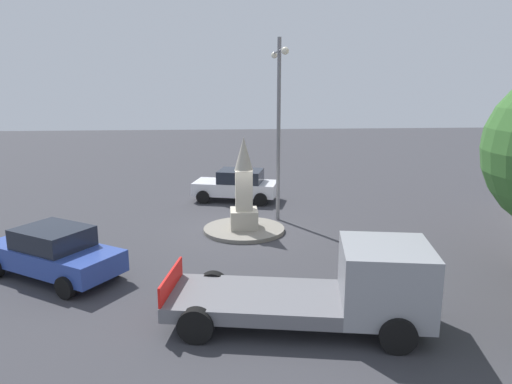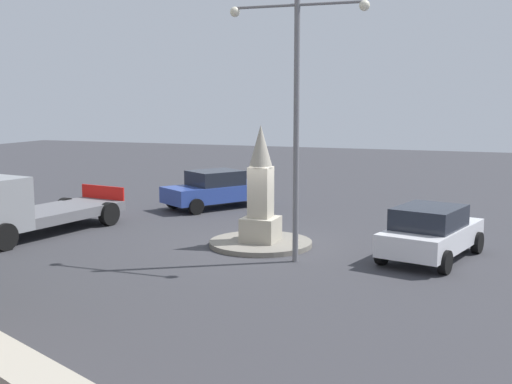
# 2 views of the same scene
# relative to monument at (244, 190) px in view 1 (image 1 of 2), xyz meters

# --- Properties ---
(ground_plane) EXTENTS (80.00, 80.00, 0.00)m
(ground_plane) POSITION_rel_monument_xyz_m (0.00, 0.00, -1.68)
(ground_plane) COLOR #38383D
(traffic_island) EXTENTS (3.20, 3.20, 0.15)m
(traffic_island) POSITION_rel_monument_xyz_m (0.00, 0.00, -1.60)
(traffic_island) COLOR gray
(traffic_island) RESTS_ON ground
(monument) EXTENTS (1.06, 1.06, 3.60)m
(monument) POSITION_rel_monument_xyz_m (0.00, 0.00, 0.00)
(monument) COLOR #B2AA99
(monument) RESTS_ON traffic_island
(streetlamp) EXTENTS (3.87, 0.28, 7.52)m
(streetlamp) POSITION_rel_monument_xyz_m (-1.59, 1.52, 2.90)
(streetlamp) COLOR slate
(streetlamp) RESTS_ON ground
(car_blue_approaching) EXTENTS (3.91, 4.66, 1.57)m
(car_blue_approaching) POSITION_rel_monument_xyz_m (4.17, -5.98, -0.88)
(car_blue_approaching) COLOR #2D479E
(car_blue_approaching) RESTS_ON ground
(car_white_near_island) EXTENTS (2.79, 4.35, 1.54)m
(car_white_near_island) POSITION_rel_monument_xyz_m (-5.11, -0.09, -0.88)
(car_white_near_island) COLOR silver
(car_white_near_island) RESTS_ON ground
(truck_grey_parked_left) EXTENTS (3.32, 6.55, 2.11)m
(truck_grey_parked_left) POSITION_rel_monument_xyz_m (7.86, 1.95, -0.65)
(truck_grey_parked_left) COLOR gray
(truck_grey_parked_left) RESTS_ON ground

